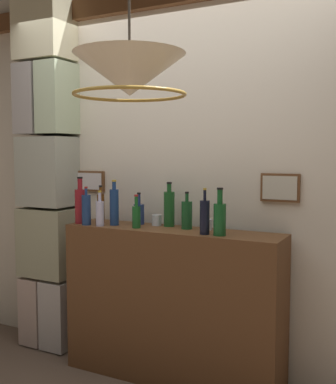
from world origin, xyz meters
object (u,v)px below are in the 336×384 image
(liquor_bottle_amaro, at_px, (101,208))
(liquor_bottle_vodka, at_px, (220,217))
(glass_tumbler_highball, at_px, (208,225))
(pendant_lamp, at_px, (130,76))
(liquor_bottle_rye, at_px, (187,215))
(liquor_bottle_gin, at_px, (100,213))
(glass_tumbler_rocks, at_px, (157,220))
(liquor_bottle_scotch, at_px, (80,205))
(liquor_bottle_vermouth, at_px, (169,208))
(liquor_bottle_tequila, at_px, (114,206))
(liquor_bottle_bourbon, at_px, (136,216))
(liquor_bottle_mezcal, at_px, (139,213))
(liquor_bottle_port, at_px, (205,217))
(liquor_bottle_whiskey, at_px, (86,209))

(liquor_bottle_amaro, height_order, liquor_bottle_vodka, liquor_bottle_vodka)
(glass_tumbler_highball, xyz_separation_m, pendant_lamp, (0.04, -1.01, 0.81))
(liquor_bottle_vodka, xyz_separation_m, pendant_lamp, (-0.10, -0.86, 0.73))
(liquor_bottle_rye, xyz_separation_m, pendant_lamp, (0.18, -0.99, 0.75))
(liquor_bottle_gin, height_order, glass_tumbler_rocks, liquor_bottle_gin)
(liquor_bottle_gin, height_order, liquor_bottle_amaro, liquor_bottle_amaro)
(glass_tumbler_rocks, height_order, glass_tumbler_highball, glass_tumbler_rocks)
(liquor_bottle_scotch, relative_size, liquor_bottle_amaro, 1.23)
(liquor_bottle_scotch, bearing_deg, liquor_bottle_vermouth, 14.98)
(liquor_bottle_scotch, bearing_deg, pendant_lamp, -41.88)
(liquor_bottle_tequila, xyz_separation_m, pendant_lamp, (0.70, -0.90, 0.71))
(liquor_bottle_bourbon, height_order, liquor_bottle_vodka, liquor_bottle_vodka)
(glass_tumbler_rocks, bearing_deg, liquor_bottle_rye, -9.26)
(liquor_bottle_mezcal, bearing_deg, liquor_bottle_rye, -4.53)
(liquor_bottle_port, bearing_deg, liquor_bottle_whiskey, -177.83)
(liquor_bottle_rye, height_order, glass_tumbler_rocks, liquor_bottle_rye)
(liquor_bottle_rye, bearing_deg, liquor_bottle_mezcal, 175.47)
(liquor_bottle_tequila, xyz_separation_m, liquor_bottle_amaro, (-0.14, 0.04, -0.02))
(liquor_bottle_port, bearing_deg, liquor_bottle_rye, 144.17)
(liquor_bottle_scotch, bearing_deg, liquor_bottle_mezcal, 20.83)
(liquor_bottle_tequila, distance_m, liquor_bottle_port, 0.70)
(liquor_bottle_bourbon, relative_size, liquor_bottle_mezcal, 1.00)
(liquor_bottle_gin, distance_m, liquor_bottle_amaro, 0.14)
(liquor_bottle_vermouth, distance_m, glass_tumbler_rocks, 0.13)
(liquor_bottle_tequila, height_order, liquor_bottle_port, liquor_bottle_tequila)
(liquor_bottle_mezcal, relative_size, liquor_bottle_port, 0.78)
(liquor_bottle_rye, bearing_deg, liquor_bottle_port, -35.83)
(liquor_bottle_scotch, distance_m, liquor_bottle_amaro, 0.15)
(liquor_bottle_scotch, relative_size, liquor_bottle_mezcal, 1.48)
(liquor_bottle_whiskey, bearing_deg, glass_tumbler_highball, 13.02)
(liquor_bottle_rye, relative_size, liquor_bottle_vermouth, 0.81)
(liquor_bottle_rye, distance_m, glass_tumbler_highball, 0.15)
(liquor_bottle_gin, bearing_deg, liquor_bottle_bourbon, 9.15)
(liquor_bottle_port, distance_m, pendant_lamp, 1.13)
(liquor_bottle_bourbon, height_order, liquor_bottle_vermouth, liquor_bottle_vermouth)
(liquor_bottle_vermouth, bearing_deg, pendant_lamp, -71.96)
(pendant_lamp, bearing_deg, glass_tumbler_rocks, 112.82)
(liquor_bottle_amaro, relative_size, pendant_lamp, 0.44)
(liquor_bottle_whiskey, distance_m, glass_tumbler_rocks, 0.50)
(liquor_bottle_rye, xyz_separation_m, liquor_bottle_vodka, (0.28, -0.13, 0.01))
(liquor_bottle_vodka, bearing_deg, liquor_bottle_port, -177.11)
(liquor_bottle_tequila, xyz_separation_m, liquor_bottle_port, (0.70, -0.05, -0.02))
(liquor_bottle_tequila, height_order, pendant_lamp, pendant_lamp)
(liquor_bottle_amaro, height_order, liquor_bottle_vermouth, liquor_bottle_vermouth)
(liquor_bottle_gin, bearing_deg, liquor_bottle_tequila, 49.23)
(liquor_bottle_mezcal, bearing_deg, glass_tumbler_highball, -0.40)
(liquor_bottle_gin, xyz_separation_m, liquor_bottle_port, (0.77, 0.03, 0.02))
(liquor_bottle_rye, bearing_deg, liquor_bottle_vodka, -24.46)
(liquor_bottle_amaro, xyz_separation_m, pendant_lamp, (0.84, -0.94, 0.73))
(liquor_bottle_bourbon, height_order, glass_tumbler_rocks, liquor_bottle_bourbon)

